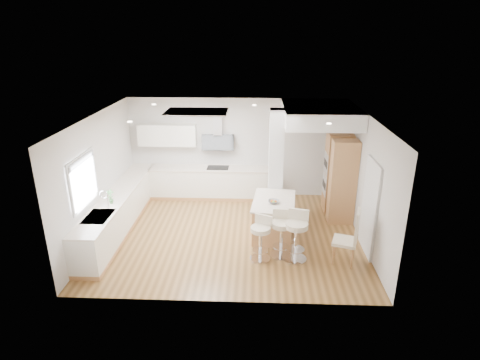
{
  "coord_description": "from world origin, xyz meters",
  "views": [
    {
      "loc": [
        0.57,
        -8.39,
        4.54
      ],
      "look_at": [
        0.19,
        0.4,
        1.22
      ],
      "focal_mm": 30.0,
      "sensor_mm": 36.0,
      "label": 1
    }
  ],
  "objects_px": {
    "bar_stool_a": "(261,236)",
    "dining_chair": "(351,235)",
    "bar_stool_c": "(296,233)",
    "peninsula": "(273,217)",
    "bar_stool_b": "(281,231)"
  },
  "relations": [
    {
      "from": "peninsula",
      "to": "bar_stool_b",
      "type": "height_order",
      "value": "bar_stool_b"
    },
    {
      "from": "bar_stool_b",
      "to": "bar_stool_c",
      "type": "bearing_deg",
      "value": -20.88
    },
    {
      "from": "dining_chair",
      "to": "bar_stool_c",
      "type": "bearing_deg",
      "value": -168.39
    },
    {
      "from": "bar_stool_c",
      "to": "dining_chair",
      "type": "distance_m",
      "value": 1.09
    },
    {
      "from": "bar_stool_a",
      "to": "dining_chair",
      "type": "relative_size",
      "value": 0.8
    },
    {
      "from": "bar_stool_a",
      "to": "dining_chair",
      "type": "bearing_deg",
      "value": 20.45
    },
    {
      "from": "bar_stool_a",
      "to": "dining_chair",
      "type": "height_order",
      "value": "dining_chair"
    },
    {
      "from": "peninsula",
      "to": "dining_chair",
      "type": "height_order",
      "value": "dining_chair"
    },
    {
      "from": "peninsula",
      "to": "bar_stool_a",
      "type": "xyz_separation_m",
      "value": [
        -0.3,
        -1.11,
        0.1
      ]
    },
    {
      "from": "bar_stool_a",
      "to": "bar_stool_c",
      "type": "relative_size",
      "value": 0.89
    },
    {
      "from": "bar_stool_b",
      "to": "bar_stool_a",
      "type": "bearing_deg",
      "value": -155.83
    },
    {
      "from": "bar_stool_b",
      "to": "dining_chair",
      "type": "bearing_deg",
      "value": -6.61
    },
    {
      "from": "bar_stool_b",
      "to": "dining_chair",
      "type": "distance_m",
      "value": 1.4
    },
    {
      "from": "bar_stool_b",
      "to": "dining_chair",
      "type": "relative_size",
      "value": 0.85
    },
    {
      "from": "peninsula",
      "to": "dining_chair",
      "type": "distance_m",
      "value": 1.93
    }
  ]
}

